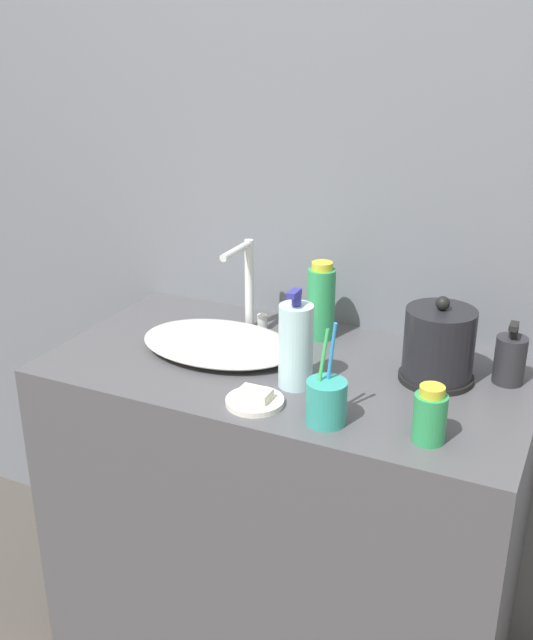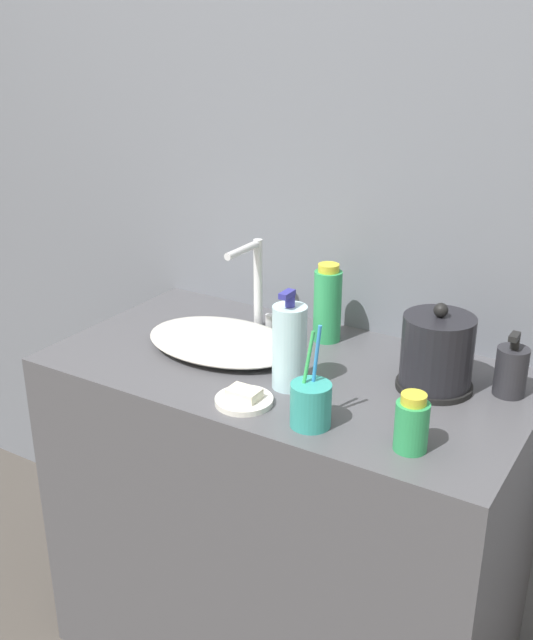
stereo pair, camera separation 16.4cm
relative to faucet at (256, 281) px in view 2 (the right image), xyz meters
The scene contains 11 objects.
wall_back 0.42m from the faucet, 42.58° to the left, with size 6.00×0.04×2.60m.
vanity_counter 0.58m from the faucet, 40.31° to the right, with size 1.06×0.56×0.83m.
sink_basin 0.18m from the faucet, 91.85° to the right, with size 0.37×0.26×0.04m.
faucet is the anchor object (origin of this frame).
electric_kettle 0.49m from the faucet, ahead, with size 0.16×0.16×0.19m.
toothbrush_cup 0.49m from the faucet, 45.49° to the right, with size 0.08×0.08×0.20m.
lotion_bottle 0.63m from the faucet, ahead, with size 0.07×0.07×0.14m.
shampoo_bottle 0.63m from the faucet, 31.49° to the right, with size 0.06×0.06×0.11m.
mouthwash_bottle 0.32m from the faucet, 45.38° to the right, with size 0.07×0.07×0.22m.
hand_cream_bottle 0.18m from the faucet, 10.92° to the left, with size 0.07×0.07×0.19m.
soap_dish 0.40m from the faucet, 61.50° to the right, with size 0.12×0.12×0.03m.
Camera 2 is at (0.74, -1.02, 1.55)m, focal length 42.00 mm.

